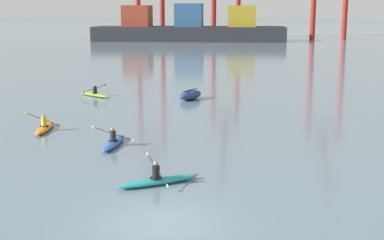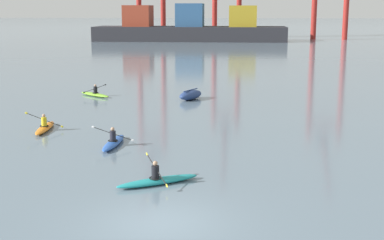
{
  "view_description": "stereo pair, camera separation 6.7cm",
  "coord_description": "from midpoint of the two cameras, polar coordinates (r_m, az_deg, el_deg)",
  "views": [
    {
      "loc": [
        2.34,
        -16.05,
        6.7
      ],
      "look_at": [
        -0.09,
        13.36,
        0.6
      ],
      "focal_mm": 50.3,
      "sensor_mm": 36.0,
      "label": 1
    },
    {
      "loc": [
        2.4,
        -16.05,
        6.7
      ],
      "look_at": [
        -0.09,
        13.36,
        0.6
      ],
      "focal_mm": 50.3,
      "sensor_mm": 36.0,
      "label": 2
    }
  ],
  "objects": [
    {
      "name": "container_barge",
      "position": [
        116.44,
        -0.2,
        9.7
      ],
      "size": [
        40.65,
        9.63,
        7.86
      ],
      "color": "#28282D",
      "rests_on": "ground"
    },
    {
      "name": "kayak_blue",
      "position": [
        27.21,
        -8.26,
        -2.33
      ],
      "size": [
        2.21,
        3.42,
        1.0
      ],
      "color": "#2856B2",
      "rests_on": "ground"
    },
    {
      "name": "kayak_teal",
      "position": [
        21.09,
        -3.58,
        -6.37
      ],
      "size": [
        3.22,
        2.28,
        1.06
      ],
      "color": "teal",
      "rests_on": "ground"
    },
    {
      "name": "capsized_dinghy",
      "position": [
        40.57,
        -0.11,
        2.67
      ],
      "size": [
        2.14,
        2.82,
        0.76
      ],
      "color": "navy",
      "rests_on": "ground"
    },
    {
      "name": "kayak_orange",
      "position": [
        31.37,
        -15.28,
        -0.75
      ],
      "size": [
        2.15,
        3.44,
        1.08
      ],
      "color": "orange",
      "rests_on": "ground"
    },
    {
      "name": "ground_plane",
      "position": [
        17.55,
        -3.34,
        -10.79
      ],
      "size": [
        800.0,
        800.0,
        0.0
      ],
      "primitive_type": "plane",
      "color": "slate"
    },
    {
      "name": "kayak_lime",
      "position": [
        42.84,
        -10.22,
        2.73
      ],
      "size": [
        3.04,
        2.58,
        0.95
      ],
      "color": "#7ABC2D",
      "rests_on": "ground"
    }
  ]
}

